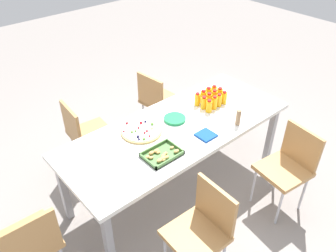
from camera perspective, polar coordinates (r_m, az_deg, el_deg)
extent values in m
plane|color=gray|center=(3.60, 1.46, -9.86)|extent=(12.00, 12.00, 0.00)
cube|color=white|center=(3.12, 1.66, -0.43)|extent=(2.21, 0.88, 0.04)
cube|color=#99999E|center=(4.16, 8.67, 3.07)|extent=(0.06, 0.06, 0.71)
cube|color=#99999E|center=(3.20, -16.96, -10.08)|extent=(0.06, 0.06, 0.71)
cube|color=#99999E|center=(3.82, 16.72, -1.43)|extent=(0.06, 0.06, 0.71)
cube|color=#99999E|center=(2.75, -9.83, -18.61)|extent=(0.06, 0.06, 0.71)
cube|color=#B7844C|center=(2.80, -22.30, -17.28)|extent=(0.41, 0.41, 0.04)
cube|color=#B7844C|center=(2.54, -21.77, -17.47)|extent=(0.38, 0.04, 0.38)
cylinder|color=silver|center=(3.10, -19.50, -16.85)|extent=(0.02, 0.02, 0.41)
cube|color=#B7844C|center=(4.06, -1.04, 4.27)|extent=(0.44, 0.44, 0.04)
cube|color=#B7844C|center=(3.86, -2.99, 5.62)|extent=(0.07, 0.38, 0.38)
cylinder|color=silver|center=(4.39, -1.06, 3.07)|extent=(0.02, 0.02, 0.41)
cylinder|color=silver|center=(4.21, 2.08, 1.47)|extent=(0.02, 0.02, 0.41)
cylinder|color=silver|center=(4.20, -4.09, 1.35)|extent=(0.02, 0.02, 0.41)
cylinder|color=silver|center=(4.01, -0.94, -0.41)|extent=(0.02, 0.02, 0.41)
cube|color=#B7844C|center=(3.61, -12.65, -1.23)|extent=(0.43, 0.43, 0.04)
cube|color=#B7844C|center=(3.45, -15.79, 0.22)|extent=(0.06, 0.38, 0.38)
cylinder|color=silver|center=(3.93, -11.13, -2.13)|extent=(0.02, 0.02, 0.41)
cylinder|color=silver|center=(3.70, -8.86, -4.60)|extent=(0.02, 0.02, 0.41)
cylinder|color=silver|center=(3.84, -15.36, -3.83)|extent=(0.02, 0.02, 0.41)
cylinder|color=silver|center=(3.60, -13.32, -6.48)|extent=(0.02, 0.02, 0.41)
cube|color=#B7844C|center=(2.64, 4.57, -17.75)|extent=(0.42, 0.42, 0.04)
cube|color=#B7844C|center=(2.58, 7.89, -13.07)|extent=(0.05, 0.38, 0.38)
cylinder|color=silver|center=(2.85, -0.52, -20.32)|extent=(0.02, 0.02, 0.41)
cylinder|color=silver|center=(2.98, 4.56, -17.07)|extent=(0.02, 0.02, 0.41)
cube|color=#B7844C|center=(3.27, 18.61, -7.05)|extent=(0.45, 0.45, 0.04)
cube|color=#B7844C|center=(3.27, 21.35, -3.29)|extent=(0.08, 0.38, 0.38)
cylinder|color=silver|center=(3.28, 18.01, -12.86)|extent=(0.02, 0.02, 0.41)
cylinder|color=silver|center=(3.40, 14.03, -9.68)|extent=(0.02, 0.02, 0.41)
cylinder|color=silver|center=(3.47, 21.56, -10.40)|extent=(0.02, 0.02, 0.41)
cylinder|color=silver|center=(3.60, 17.67, -7.52)|extent=(0.02, 0.02, 0.41)
cylinder|color=#FAAE14|center=(3.54, 7.64, 5.62)|extent=(0.06, 0.06, 0.12)
cylinder|color=red|center=(3.51, 7.73, 6.59)|extent=(0.04, 0.04, 0.02)
cylinder|color=#FAAB14|center=(3.49, 6.72, 5.25)|extent=(0.06, 0.06, 0.13)
cylinder|color=red|center=(3.45, 6.80, 6.29)|extent=(0.04, 0.04, 0.02)
cylinder|color=#F9AD14|center=(3.44, 5.89, 4.79)|extent=(0.06, 0.06, 0.13)
cylinder|color=red|center=(3.40, 5.97, 5.82)|extent=(0.04, 0.04, 0.02)
cylinder|color=#F9AD14|center=(3.40, 4.91, 4.38)|extent=(0.06, 0.06, 0.12)
cylinder|color=red|center=(3.36, 4.97, 5.39)|extent=(0.04, 0.04, 0.02)
cylinder|color=#FAAD14|center=(3.50, 8.58, 5.15)|extent=(0.06, 0.06, 0.13)
cylinder|color=red|center=(3.46, 8.68, 6.20)|extent=(0.04, 0.04, 0.02)
cylinder|color=#F9AE14|center=(3.45, 7.70, 4.79)|extent=(0.06, 0.06, 0.13)
cylinder|color=red|center=(3.41, 7.80, 5.84)|extent=(0.04, 0.04, 0.02)
cylinder|color=#F9AE14|center=(3.41, 6.83, 4.36)|extent=(0.06, 0.06, 0.12)
cylinder|color=red|center=(3.37, 6.91, 5.37)|extent=(0.04, 0.04, 0.02)
cylinder|color=#F9AD14|center=(3.35, 5.99, 3.82)|extent=(0.06, 0.06, 0.12)
cylinder|color=red|center=(3.32, 6.06, 4.80)|extent=(0.04, 0.04, 0.02)
cylinder|color=#F9AE14|center=(3.46, 9.33, 4.62)|extent=(0.06, 0.06, 0.12)
cylinder|color=red|center=(3.42, 9.44, 5.59)|extent=(0.04, 0.04, 0.02)
cylinder|color=#FAAC14|center=(3.41, 8.52, 4.17)|extent=(0.06, 0.06, 0.12)
cylinder|color=red|center=(3.37, 8.62, 5.15)|extent=(0.04, 0.04, 0.02)
cylinder|color=#F9AD14|center=(3.36, 7.74, 3.80)|extent=(0.06, 0.06, 0.12)
cylinder|color=red|center=(3.32, 7.83, 4.83)|extent=(0.04, 0.04, 0.02)
cylinder|color=#F9AB14|center=(3.31, 6.84, 3.25)|extent=(0.06, 0.06, 0.12)
cylinder|color=red|center=(3.27, 6.92, 4.23)|extent=(0.04, 0.04, 0.02)
cylinder|color=tan|center=(3.05, -4.45, -0.83)|extent=(0.37, 0.37, 0.02)
cylinder|color=white|center=(3.04, -4.46, -0.65)|extent=(0.34, 0.34, 0.01)
sphere|color=red|center=(3.11, -4.53, 0.54)|extent=(0.03, 0.03, 0.03)
sphere|color=#66B238|center=(3.04, -2.68, -0.44)|extent=(0.02, 0.02, 0.02)
sphere|color=red|center=(2.99, -3.90, -1.14)|extent=(0.02, 0.02, 0.02)
sphere|color=#1E1947|center=(3.13, -3.81, 0.74)|extent=(0.02, 0.02, 0.02)
sphere|color=red|center=(3.03, -7.37, -0.88)|extent=(0.02, 0.02, 0.02)
sphere|color=red|center=(3.06, -4.91, -0.30)|extent=(0.02, 0.02, 0.02)
sphere|color=red|center=(3.12, -6.87, 0.47)|extent=(0.02, 0.02, 0.02)
sphere|color=#66B238|center=(3.01, -6.01, -0.98)|extent=(0.02, 0.02, 0.02)
sphere|color=#66B238|center=(3.09, -2.63, 0.35)|extent=(0.03, 0.03, 0.03)
sphere|color=#1E1947|center=(2.95, -5.01, -1.76)|extent=(0.02, 0.02, 0.02)
sphere|color=#66B238|center=(2.92, -4.02, -2.16)|extent=(0.02, 0.02, 0.02)
sphere|color=#1E1947|center=(2.92, -4.85, -2.21)|extent=(0.02, 0.02, 0.02)
sphere|color=red|center=(2.95, -3.09, -1.67)|extent=(0.02, 0.02, 0.02)
sphere|color=#66B238|center=(3.02, -5.39, -0.80)|extent=(0.02, 0.02, 0.02)
sphere|color=red|center=(3.01, -3.53, -0.83)|extent=(0.02, 0.02, 0.02)
cube|color=#477238|center=(2.79, -1.03, -4.84)|extent=(0.30, 0.22, 0.01)
cube|color=#477238|center=(2.85, -2.41, -3.59)|extent=(0.30, 0.01, 0.03)
cube|color=#477238|center=(2.72, 0.41, -5.72)|extent=(0.30, 0.01, 0.03)
cube|color=#477238|center=(2.86, 1.22, -3.38)|extent=(0.01, 0.22, 0.03)
cube|color=#477238|center=(2.72, -3.41, -5.93)|extent=(0.01, 0.22, 0.03)
ellipsoid|color=tan|center=(2.74, -0.88, -5.34)|extent=(0.04, 0.03, 0.02)
ellipsoid|color=tan|center=(2.84, 0.67, -3.61)|extent=(0.04, 0.03, 0.02)
ellipsoid|color=tan|center=(2.75, -3.42, -5.18)|extent=(0.04, 0.03, 0.02)
ellipsoid|color=tan|center=(2.78, -0.46, -4.61)|extent=(0.04, 0.03, 0.02)
ellipsoid|color=tan|center=(2.80, 1.41, -4.22)|extent=(0.05, 0.04, 0.03)
ellipsoid|color=tan|center=(2.73, -0.85, -5.42)|extent=(0.05, 0.04, 0.03)
ellipsoid|color=tan|center=(2.71, -1.44, -5.77)|extent=(0.05, 0.04, 0.03)
ellipsoid|color=tan|center=(2.79, -2.80, -4.50)|extent=(0.05, 0.03, 0.03)
ellipsoid|color=tan|center=(2.76, -0.79, -4.99)|extent=(0.04, 0.03, 0.03)
ellipsoid|color=tan|center=(2.80, -1.94, -4.16)|extent=(0.05, 0.04, 0.03)
ellipsoid|color=tan|center=(2.72, -0.72, -5.69)|extent=(0.03, 0.02, 0.02)
ellipsoid|color=tan|center=(2.80, -1.62, -4.43)|extent=(0.04, 0.03, 0.02)
ellipsoid|color=tan|center=(2.75, -2.81, -5.27)|extent=(0.04, 0.03, 0.02)
ellipsoid|color=tan|center=(2.75, -0.22, -5.22)|extent=(0.04, 0.03, 0.02)
cylinder|color=#1E8C4C|center=(3.20, 1.14, 1.05)|extent=(0.20, 0.20, 0.00)
cylinder|color=#1E8C4C|center=(3.19, 1.14, 1.13)|extent=(0.20, 0.20, 0.00)
cylinder|color=#1E8C4C|center=(3.19, 1.14, 1.20)|extent=(0.20, 0.20, 0.00)
cylinder|color=#1E8C4C|center=(3.19, 1.14, 1.27)|extent=(0.20, 0.20, 0.00)
cylinder|color=#1E8C4C|center=(3.18, 1.14, 1.35)|extent=(0.20, 0.20, 0.00)
cube|color=#194CA5|center=(3.01, 6.34, -1.52)|extent=(0.15, 0.15, 0.02)
cylinder|color=#9E7A56|center=(3.16, 11.62, 1.40)|extent=(0.04, 0.04, 0.15)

